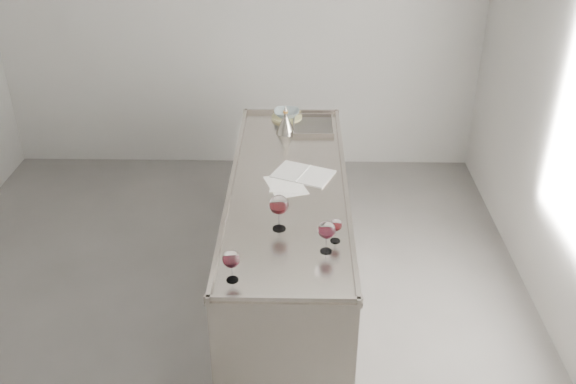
{
  "coord_description": "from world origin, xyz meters",
  "views": [
    {
      "loc": [
        0.57,
        -3.33,
        2.93
      ],
      "look_at": [
        0.5,
        0.05,
        1.02
      ],
      "focal_mm": 40.0,
      "sensor_mm": 36.0,
      "label": 1
    }
  ],
  "objects_px": {
    "wine_glass_small": "(336,226)",
    "ceramic_bowl": "(287,113)",
    "wine_glass_middle": "(279,206)",
    "wine_glass_left": "(231,260)",
    "wine_glass_right": "(327,231)",
    "notebook": "(303,174)",
    "counter": "(288,244)",
    "wine_funnel": "(286,124)"
  },
  "relations": [
    {
      "from": "wine_glass_left",
      "to": "wine_glass_right",
      "type": "distance_m",
      "value": 0.55
    },
    {
      "from": "wine_glass_left",
      "to": "wine_glass_right",
      "type": "bearing_deg",
      "value": 28.64
    },
    {
      "from": "wine_glass_middle",
      "to": "notebook",
      "type": "height_order",
      "value": "wine_glass_middle"
    },
    {
      "from": "wine_glass_right",
      "to": "ceramic_bowl",
      "type": "relative_size",
      "value": 0.94
    },
    {
      "from": "wine_glass_left",
      "to": "notebook",
      "type": "xyz_separation_m",
      "value": [
        0.36,
        1.15,
        -0.12
      ]
    },
    {
      "from": "wine_glass_left",
      "to": "notebook",
      "type": "height_order",
      "value": "wine_glass_left"
    },
    {
      "from": "wine_glass_middle",
      "to": "wine_glass_left",
      "type": "bearing_deg",
      "value": -114.56
    },
    {
      "from": "wine_glass_middle",
      "to": "ceramic_bowl",
      "type": "distance_m",
      "value": 1.62
    },
    {
      "from": "ceramic_bowl",
      "to": "wine_funnel",
      "type": "bearing_deg",
      "value": -90.39
    },
    {
      "from": "counter",
      "to": "wine_funnel",
      "type": "relative_size",
      "value": 10.99
    },
    {
      "from": "ceramic_bowl",
      "to": "wine_funnel",
      "type": "distance_m",
      "value": 0.27
    },
    {
      "from": "notebook",
      "to": "wine_funnel",
      "type": "relative_size",
      "value": 2.03
    },
    {
      "from": "wine_glass_right",
      "to": "wine_glass_small",
      "type": "xyz_separation_m",
      "value": [
        0.05,
        0.1,
        -0.03
      ]
    },
    {
      "from": "notebook",
      "to": "wine_glass_middle",
      "type": "bearing_deg",
      "value": -78.3
    },
    {
      "from": "wine_glass_middle",
      "to": "wine_funnel",
      "type": "height_order",
      "value": "wine_funnel"
    },
    {
      "from": "wine_glass_left",
      "to": "ceramic_bowl",
      "type": "bearing_deg",
      "value": 83.75
    },
    {
      "from": "wine_glass_middle",
      "to": "ceramic_bowl",
      "type": "relative_size",
      "value": 1.08
    },
    {
      "from": "wine_glass_small",
      "to": "ceramic_bowl",
      "type": "relative_size",
      "value": 0.72
    },
    {
      "from": "counter",
      "to": "ceramic_bowl",
      "type": "height_order",
      "value": "ceramic_bowl"
    },
    {
      "from": "ceramic_bowl",
      "to": "wine_funnel",
      "type": "xyz_separation_m",
      "value": [
        -0.0,
        -0.27,
        0.02
      ]
    },
    {
      "from": "notebook",
      "to": "ceramic_bowl",
      "type": "distance_m",
      "value": 0.96
    },
    {
      "from": "wine_glass_left",
      "to": "wine_glass_middle",
      "type": "bearing_deg",
      "value": 65.44
    },
    {
      "from": "wine_glass_middle",
      "to": "wine_glass_right",
      "type": "distance_m",
      "value": 0.34
    },
    {
      "from": "wine_glass_middle",
      "to": "counter",
      "type": "bearing_deg",
      "value": 85.61
    },
    {
      "from": "wine_glass_middle",
      "to": "wine_glass_small",
      "type": "xyz_separation_m",
      "value": [
        0.32,
        -0.12,
        -0.05
      ]
    },
    {
      "from": "ceramic_bowl",
      "to": "wine_funnel",
      "type": "relative_size",
      "value": 0.91
    },
    {
      "from": "wine_glass_right",
      "to": "notebook",
      "type": "relative_size",
      "value": 0.42
    },
    {
      "from": "notebook",
      "to": "wine_glass_right",
      "type": "bearing_deg",
      "value": -58.65
    },
    {
      "from": "wine_glass_middle",
      "to": "notebook",
      "type": "bearing_deg",
      "value": 78.31
    },
    {
      "from": "wine_glass_right",
      "to": "notebook",
      "type": "distance_m",
      "value": 0.9
    },
    {
      "from": "wine_glass_right",
      "to": "wine_glass_small",
      "type": "distance_m",
      "value": 0.12
    },
    {
      "from": "counter",
      "to": "wine_glass_right",
      "type": "height_order",
      "value": "wine_glass_right"
    },
    {
      "from": "counter",
      "to": "wine_glass_small",
      "type": "distance_m",
      "value": 0.91
    },
    {
      "from": "wine_glass_middle",
      "to": "ceramic_bowl",
      "type": "height_order",
      "value": "wine_glass_middle"
    },
    {
      "from": "wine_glass_right",
      "to": "counter",
      "type": "bearing_deg",
      "value": 106.2
    },
    {
      "from": "wine_glass_left",
      "to": "wine_glass_small",
      "type": "bearing_deg",
      "value": 34.16
    },
    {
      "from": "wine_glass_small",
      "to": "wine_glass_middle",
      "type": "bearing_deg",
      "value": 159.12
    },
    {
      "from": "wine_glass_small",
      "to": "notebook",
      "type": "bearing_deg",
      "value": 102.79
    },
    {
      "from": "notebook",
      "to": "counter",
      "type": "bearing_deg",
      "value": -103.6
    },
    {
      "from": "wine_glass_small",
      "to": "wine_funnel",
      "type": "height_order",
      "value": "wine_funnel"
    },
    {
      "from": "ceramic_bowl",
      "to": "wine_glass_left",
      "type": "bearing_deg",
      "value": -96.25
    },
    {
      "from": "wine_glass_left",
      "to": "notebook",
      "type": "distance_m",
      "value": 1.21
    }
  ]
}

